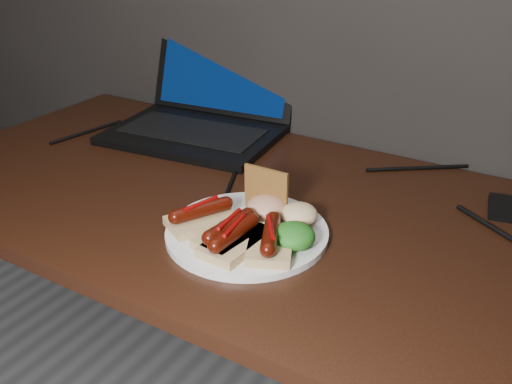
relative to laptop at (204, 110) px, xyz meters
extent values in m
cube|color=black|center=(0.27, -0.26, -0.07)|extent=(1.40, 0.70, 0.03)
cube|color=black|center=(-0.38, 0.04, -0.44)|extent=(0.05, 0.05, 0.72)
cube|color=black|center=(0.01, -0.06, -0.04)|extent=(0.42, 0.32, 0.02)
cube|color=black|center=(0.01, -0.06, -0.03)|extent=(0.35, 0.19, 0.00)
cube|color=black|center=(-0.01, 0.12, 0.08)|extent=(0.40, 0.13, 0.23)
cube|color=navy|center=(-0.01, 0.12, 0.08)|extent=(0.36, 0.11, 0.20)
cylinder|color=black|center=(0.23, -0.24, -0.05)|extent=(0.08, 0.17, 0.01)
cylinder|color=black|center=(0.52, 0.04, -0.05)|extent=(0.18, 0.14, 0.01)
cylinder|color=black|center=(0.70, -0.13, -0.05)|extent=(0.12, 0.08, 0.01)
cylinder|color=black|center=(-0.24, -0.17, -0.05)|extent=(0.04, 0.20, 0.01)
cylinder|color=silver|center=(0.35, -0.37, -0.05)|extent=(0.36, 0.36, 0.01)
cube|color=#E3C385|center=(0.28, -0.40, -0.03)|extent=(0.12, 0.13, 0.02)
cylinder|color=#490D04|center=(0.28, -0.40, -0.01)|extent=(0.07, 0.10, 0.02)
sphere|color=#490D04|center=(0.26, -0.44, -0.01)|extent=(0.03, 0.02, 0.02)
sphere|color=#490D04|center=(0.30, -0.36, -0.01)|extent=(0.03, 0.02, 0.02)
cylinder|color=#730505|center=(0.28, -0.40, 0.00)|extent=(0.03, 0.07, 0.01)
cube|color=#E3C385|center=(0.35, -0.42, -0.03)|extent=(0.08, 0.12, 0.02)
cylinder|color=#490D04|center=(0.35, -0.42, -0.01)|extent=(0.04, 0.10, 0.02)
sphere|color=#490D04|center=(0.34, -0.47, -0.01)|extent=(0.02, 0.02, 0.02)
sphere|color=#490D04|center=(0.36, -0.37, -0.01)|extent=(0.02, 0.02, 0.02)
cylinder|color=#730505|center=(0.35, -0.42, 0.00)|extent=(0.01, 0.07, 0.01)
cube|color=#E3C385|center=(0.42, -0.41, -0.03)|extent=(0.11, 0.13, 0.02)
cylinder|color=#490D04|center=(0.42, -0.41, -0.01)|extent=(0.06, 0.10, 0.02)
sphere|color=#490D04|center=(0.44, -0.45, -0.01)|extent=(0.03, 0.02, 0.02)
sphere|color=#490D04|center=(0.40, -0.36, -0.01)|extent=(0.03, 0.02, 0.02)
cylinder|color=#730505|center=(0.42, -0.41, 0.00)|extent=(0.05, 0.06, 0.01)
cube|color=#E3C385|center=(0.37, -0.43, -0.03)|extent=(0.08, 0.12, 0.02)
cylinder|color=#490D04|center=(0.37, -0.43, -0.01)|extent=(0.03, 0.10, 0.02)
sphere|color=#490D04|center=(0.36, -0.48, -0.01)|extent=(0.02, 0.02, 0.02)
sphere|color=#490D04|center=(0.37, -0.39, -0.01)|extent=(0.02, 0.02, 0.02)
cylinder|color=#730505|center=(0.37, -0.43, 0.00)|extent=(0.02, 0.07, 0.01)
cube|color=#AA6C2E|center=(0.35, -0.30, 0.00)|extent=(0.09, 0.01, 0.08)
ellipsoid|color=#115915|center=(0.45, -0.38, -0.02)|extent=(0.07, 0.07, 0.04)
ellipsoid|color=#A41810|center=(0.36, -0.32, -0.02)|extent=(0.07, 0.07, 0.04)
ellipsoid|color=beige|center=(0.42, -0.31, -0.02)|extent=(0.06, 0.06, 0.04)
camera|label=1|loc=(0.80, -1.08, 0.46)|focal=40.00mm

